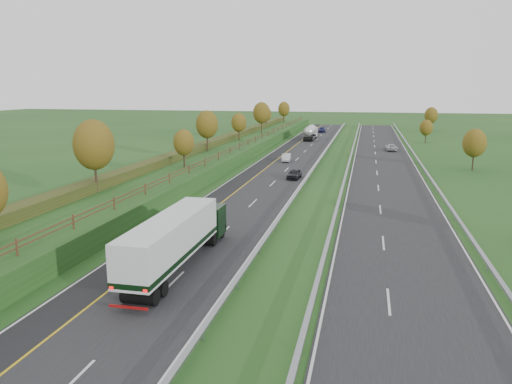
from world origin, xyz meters
TOP-DOWN VIEW (x-y plane):
  - ground at (8.00, 55.00)m, footprint 400.00×400.00m
  - near_carriageway at (0.00, 60.00)m, footprint 10.50×200.00m
  - far_carriageway at (16.50, 60.00)m, footprint 10.50×200.00m
  - hard_shoulder at (-3.75, 60.00)m, footprint 3.00×200.00m
  - lane_markings at (6.40, 59.88)m, footprint 26.75×200.00m
  - embankment_left at (-13.00, 60.00)m, footprint 12.00×200.00m
  - hedge_left at (-15.00, 60.00)m, footprint 2.20×180.00m
  - fence_left at (-8.50, 59.59)m, footprint 0.12×189.06m
  - median_barrier_near at (5.70, 60.00)m, footprint 0.32×200.00m
  - median_barrier_far at (10.80, 60.00)m, footprint 0.32×200.00m
  - outer_barrier_far at (22.30, 60.00)m, footprint 0.32×200.00m
  - trees_left at (-12.64, 56.63)m, footprint 6.64×164.30m
  - trees_far at (29.80, 89.21)m, footprint 8.45×118.60m
  - box_lorry at (0.60, 13.60)m, footprint 2.58×16.28m
  - road_tanker at (-0.41, 106.99)m, footprint 2.40×11.22m
  - car_dark_near at (3.58, 51.40)m, footprint 1.90×4.16m
  - car_silver_mid at (-0.22, 67.95)m, footprint 1.77×4.23m
  - car_small_far at (0.60, 128.07)m, footprint 2.16×4.92m
  - car_oncoming at (18.43, 87.77)m, footprint 2.65×5.00m

SIDE VIEW (x-z plane):
  - ground at x=8.00m, z-range 0.00..0.00m
  - near_carriageway at x=0.00m, z-range 0.00..0.04m
  - far_carriageway at x=16.50m, z-range 0.00..0.04m
  - hard_shoulder at x=-3.75m, z-range 0.00..0.04m
  - lane_markings at x=6.40m, z-range 0.04..0.05m
  - median_barrier_near at x=5.70m, z-range 0.26..0.97m
  - median_barrier_far at x=10.80m, z-range 0.26..0.97m
  - outer_barrier_far at x=22.30m, z-range 0.26..0.97m
  - car_oncoming at x=18.43m, z-range 0.04..1.38m
  - car_silver_mid at x=-0.22m, z-range 0.04..1.40m
  - car_dark_near at x=3.58m, z-range 0.04..1.42m
  - car_small_far at x=0.60m, z-range 0.04..1.45m
  - embankment_left at x=-13.00m, z-range 0.00..2.00m
  - road_tanker at x=-0.41m, z-range 0.13..3.59m
  - box_lorry at x=0.60m, z-range 0.30..4.36m
  - hedge_left at x=-15.00m, z-range 2.00..3.10m
  - fence_left at x=-8.50m, z-range 2.13..3.33m
  - trees_far at x=29.80m, z-range 0.69..7.81m
  - trees_left at x=-12.64m, z-range 2.53..10.20m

